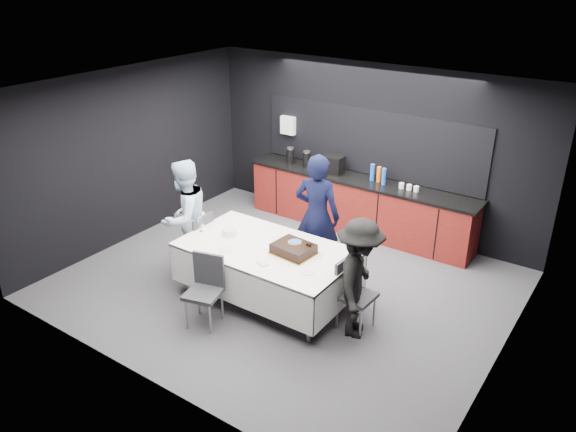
{
  "coord_description": "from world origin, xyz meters",
  "views": [
    {
      "loc": [
        3.99,
        -5.67,
        4.27
      ],
      "look_at": [
        0.0,
        0.1,
        1.05
      ],
      "focal_mm": 35.0,
      "sensor_mm": 36.0,
      "label": 1
    }
  ],
  "objects_px": {
    "plate_stack": "(229,232)",
    "chair_near": "(206,285)",
    "party_table": "(267,256)",
    "cake_assembly": "(294,249)",
    "champagne_flute": "(200,221)",
    "person_left": "(185,217)",
    "chair_left": "(199,239)",
    "person_center": "(317,216)",
    "person_right": "(359,279)",
    "chair_right": "(352,288)"
  },
  "relations": [
    {
      "from": "party_table",
      "to": "person_left",
      "type": "bearing_deg",
      "value": -178.24
    },
    {
      "from": "chair_left",
      "to": "person_left",
      "type": "relative_size",
      "value": 0.54
    },
    {
      "from": "party_table",
      "to": "cake_assembly",
      "type": "xyz_separation_m",
      "value": [
        0.39,
        0.06,
        0.21
      ]
    },
    {
      "from": "plate_stack",
      "to": "chair_right",
      "type": "bearing_deg",
      "value": 2.97
    },
    {
      "from": "cake_assembly",
      "to": "chair_near",
      "type": "height_order",
      "value": "cake_assembly"
    },
    {
      "from": "chair_near",
      "to": "person_center",
      "type": "relative_size",
      "value": 0.5
    },
    {
      "from": "cake_assembly",
      "to": "chair_near",
      "type": "bearing_deg",
      "value": -126.77
    },
    {
      "from": "plate_stack",
      "to": "chair_near",
      "type": "height_order",
      "value": "chair_near"
    },
    {
      "from": "person_right",
      "to": "chair_left",
      "type": "bearing_deg",
      "value": 69.67
    },
    {
      "from": "cake_assembly",
      "to": "person_left",
      "type": "distance_m",
      "value": 1.83
    },
    {
      "from": "cake_assembly",
      "to": "chair_right",
      "type": "distance_m",
      "value": 0.91
    },
    {
      "from": "chair_left",
      "to": "person_right",
      "type": "relative_size",
      "value": 0.6
    },
    {
      "from": "person_center",
      "to": "cake_assembly",
      "type": "bearing_deg",
      "value": 92.78
    },
    {
      "from": "cake_assembly",
      "to": "chair_right",
      "type": "height_order",
      "value": "cake_assembly"
    },
    {
      "from": "plate_stack",
      "to": "person_left",
      "type": "xyz_separation_m",
      "value": [
        -0.8,
        -0.04,
        0.03
      ]
    },
    {
      "from": "champagne_flute",
      "to": "person_center",
      "type": "distance_m",
      "value": 1.66
    },
    {
      "from": "plate_stack",
      "to": "chair_near",
      "type": "xyz_separation_m",
      "value": [
        0.33,
        -0.87,
        -0.3
      ]
    },
    {
      "from": "champagne_flute",
      "to": "person_right",
      "type": "height_order",
      "value": "person_right"
    },
    {
      "from": "party_table",
      "to": "plate_stack",
      "type": "xyz_separation_m",
      "value": [
        -0.64,
        -0.0,
        0.19
      ]
    },
    {
      "from": "person_left",
      "to": "chair_left",
      "type": "bearing_deg",
      "value": 108.72
    },
    {
      "from": "chair_near",
      "to": "chair_left",
      "type": "bearing_deg",
      "value": 136.77
    },
    {
      "from": "plate_stack",
      "to": "champagne_flute",
      "type": "height_order",
      "value": "champagne_flute"
    },
    {
      "from": "plate_stack",
      "to": "chair_near",
      "type": "distance_m",
      "value": 0.98
    },
    {
      "from": "person_left",
      "to": "champagne_flute",
      "type": "bearing_deg",
      "value": 75.19
    },
    {
      "from": "person_left",
      "to": "party_table",
      "type": "bearing_deg",
      "value": 90.96
    },
    {
      "from": "chair_right",
      "to": "person_right",
      "type": "relative_size",
      "value": 0.6
    },
    {
      "from": "person_center",
      "to": "person_left",
      "type": "xyz_separation_m",
      "value": [
        -1.62,
        -1.01,
        -0.06
      ]
    },
    {
      "from": "chair_left",
      "to": "person_left",
      "type": "distance_m",
      "value": 0.38
    },
    {
      "from": "cake_assembly",
      "to": "champagne_flute",
      "type": "relative_size",
      "value": 2.59
    },
    {
      "from": "person_right",
      "to": "cake_assembly",
      "type": "bearing_deg",
      "value": 66.0
    },
    {
      "from": "champagne_flute",
      "to": "person_center",
      "type": "relative_size",
      "value": 0.12
    },
    {
      "from": "chair_left",
      "to": "plate_stack",
      "type": "bearing_deg",
      "value": -2.08
    },
    {
      "from": "cake_assembly",
      "to": "person_center",
      "type": "height_order",
      "value": "person_center"
    },
    {
      "from": "person_center",
      "to": "person_right",
      "type": "relative_size",
      "value": 1.19
    },
    {
      "from": "plate_stack",
      "to": "person_left",
      "type": "height_order",
      "value": "person_left"
    },
    {
      "from": "person_left",
      "to": "chair_near",
      "type": "bearing_deg",
      "value": 52.84
    },
    {
      "from": "chair_near",
      "to": "party_table",
      "type": "bearing_deg",
      "value": 70.33
    },
    {
      "from": "chair_right",
      "to": "person_left",
      "type": "bearing_deg",
      "value": -177.06
    },
    {
      "from": "chair_right",
      "to": "chair_near",
      "type": "height_order",
      "value": "same"
    },
    {
      "from": "plate_stack",
      "to": "chair_near",
      "type": "bearing_deg",
      "value": -69.5
    },
    {
      "from": "cake_assembly",
      "to": "person_center",
      "type": "relative_size",
      "value": 0.31
    },
    {
      "from": "plate_stack",
      "to": "champagne_flute",
      "type": "bearing_deg",
      "value": -161.37
    },
    {
      "from": "chair_right",
      "to": "person_left",
      "type": "relative_size",
      "value": 0.54
    },
    {
      "from": "plate_stack",
      "to": "cake_assembly",
      "type": "bearing_deg",
      "value": 3.8
    },
    {
      "from": "cake_assembly",
      "to": "plate_stack",
      "type": "xyz_separation_m",
      "value": [
        -1.03,
        -0.07,
        -0.02
      ]
    },
    {
      "from": "person_center",
      "to": "chair_near",
      "type": "bearing_deg",
      "value": 64.85
    },
    {
      "from": "chair_left",
      "to": "person_left",
      "type": "height_order",
      "value": "person_left"
    },
    {
      "from": "party_table",
      "to": "cake_assembly",
      "type": "distance_m",
      "value": 0.44
    },
    {
      "from": "chair_near",
      "to": "champagne_flute",
      "type": "bearing_deg",
      "value": 135.12
    },
    {
      "from": "party_table",
      "to": "plate_stack",
      "type": "relative_size",
      "value": 11.56
    }
  ]
}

